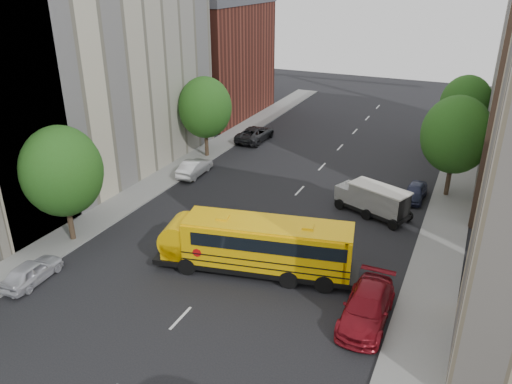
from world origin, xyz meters
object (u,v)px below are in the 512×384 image
Objects in this scene: street_tree_4 at (456,135)px; parked_car_4 at (415,192)px; parked_car_5 at (437,139)px; parked_car_2 at (255,134)px; parked_car_1 at (194,167)px; school_bus at (254,243)px; street_tree_1 at (62,171)px; safari_truck at (373,199)px; parked_car_0 at (32,272)px; street_tree_5 at (466,104)px; street_tree_2 at (205,108)px; parked_car_3 at (367,307)px.

parked_car_4 is at bearing -140.40° from street_tree_4.
street_tree_4 reaches higher than parked_car_5.
parked_car_2 is 1.35× the size of parked_car_5.
school_bus is at bearing 131.04° from parked_car_1.
street_tree_4 is at bearing 39.29° from street_tree_1.
parked_car_0 is at bearing -112.24° from safari_truck.
parked_car_4 is (18.40, 20.89, -0.03)m from parked_car_0.
parked_car_4 is at bearing -135.51° from parked_car_0.
street_tree_1 is 1.43× the size of parked_car_2.
street_tree_1 reaches higher than street_tree_5.
parked_car_1 reaches higher than parked_car_5.
street_tree_2 reaches higher than parked_car_2.
street_tree_1 is 2.01× the size of parked_car_0.
street_tree_5 reaches higher than safari_truck.
parked_car_0 is 18.97m from parked_car_3.
street_tree_2 is 23.13m from parked_car_0.
street_tree_5 is at bearing -143.82° from parked_car_1.
parked_car_1 is at bearing -73.13° from street_tree_2.
street_tree_2 is 7.86m from parked_car_2.
street_tree_4 is 1.89× the size of parked_car_1.
street_tree_1 is 36.76m from parked_car_5.
street_tree_2 is 18.68m from safari_truck.
parked_car_1 is at bearing -163.22° from safari_truck.
street_tree_5 is 0.60× the size of school_bus.
street_tree_5 is 14.57m from parked_car_4.
street_tree_1 is at bearing -126.25° from street_tree_5.
parked_car_2 is at bearing -96.88° from parked_car_1.
parked_car_4 is (-2.20, -13.82, -4.06)m from street_tree_5.
street_tree_5 is 20.96m from parked_car_2.
street_tree_4 is 19.10m from school_bus.
parked_car_5 is (7.19, 29.00, -1.24)m from school_bus.
street_tree_2 is at bearing 115.98° from school_bus.
parked_car_2 is 1.00× the size of parked_car_3.
parked_car_5 is at bearing 32.63° from street_tree_2.
parked_car_1 is (-15.97, 1.23, -0.53)m from safari_truck.
parked_car_2 is (-15.17, 12.22, -0.47)m from safari_truck.
street_tree_1 is 14.11m from parked_car_1.
parked_car_2 is at bearing 162.18° from street_tree_4.
school_bus is at bearing 165.39° from parked_car_3.
street_tree_4 is (22.00, 18.00, 0.12)m from street_tree_1.
street_tree_1 is 28.43m from street_tree_4.
parked_car_4 is at bearing 80.09° from safari_truck.
parked_car_1 is at bearing -169.05° from parked_car_4.
street_tree_4 is at bearing -170.08° from parked_car_1.
school_bus reaches higher than safari_truck.
street_tree_2 reaches higher than street_tree_5.
parked_car_3 is 1.48× the size of parked_car_4.
school_bus reaches higher than parked_car_0.
parked_car_2 reaches higher than parked_car_5.
street_tree_4 is 18.73m from parked_car_3.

